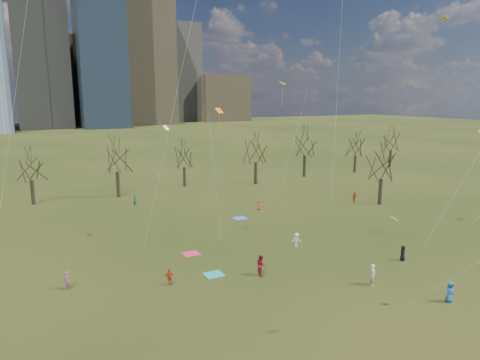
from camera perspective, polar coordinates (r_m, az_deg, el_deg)
name	(u,v)px	position (r m, az deg, el deg)	size (l,w,h in m)	color
ground	(307,289)	(36.61, 8.87, -14.13)	(500.00, 500.00, 0.00)	black
downtown_skyline	(52,47)	(239.01, -23.81, 15.88)	(212.50, 78.00, 118.00)	slate
bare_tree_row	(165,158)	(67.44, -9.91, 2.95)	(113.04, 29.80, 9.50)	black
blanket_teal	(214,274)	(38.81, -3.50, -12.46)	(1.60, 1.50, 0.03)	teal
blanket_navy	(240,218)	(55.53, 0.00, -5.09)	(1.60, 1.50, 0.03)	blue
blanket_crimson	(191,254)	(43.69, -6.50, -9.75)	(1.60, 1.50, 0.03)	#D0294F
person_0	(450,292)	(37.39, 26.18, -13.26)	(0.80, 0.52, 1.64)	#245DA0
person_1	(373,275)	(38.13, 17.30, -11.95)	(0.67, 0.44, 1.83)	silver
person_2	(261,265)	(38.34, 2.82, -11.25)	(0.92, 0.72, 1.89)	maroon
person_4	(170,277)	(36.97, -9.36, -12.65)	(0.85, 0.35, 1.44)	red
person_6	(403,253)	(44.39, 20.89, -9.09)	(0.73, 0.47, 1.49)	black
person_7	(66,280)	(38.53, -22.13, -12.29)	(0.55, 0.36, 1.52)	#904B97
person_9	(296,240)	(45.53, 7.54, -7.92)	(0.97, 0.56, 1.50)	silver
person_10	(354,197)	(65.78, 15.00, -2.16)	(0.97, 0.40, 1.65)	#B54B19
person_12	(259,205)	(59.36, 2.52, -3.34)	(0.68, 0.44, 1.40)	#EB431A
person_13	(135,200)	(63.17, -13.86, -2.63)	(0.62, 0.41, 1.71)	#176845
kites_airborne	(273,121)	(43.23, 4.47, 7.87)	(50.61, 42.70, 32.25)	orange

